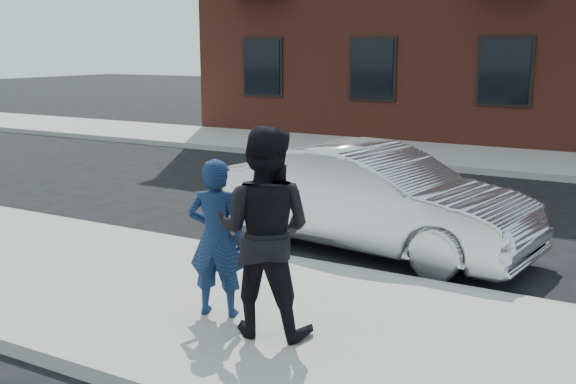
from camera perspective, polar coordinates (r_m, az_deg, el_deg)
The scene contains 8 objects.
ground at distance 7.58m, azimuth -5.12°, elevation -9.73°, with size 100.00×100.00×0.00m, color black.
near_sidewalk at distance 7.37m, azimuth -6.25°, elevation -9.80°, with size 50.00×3.50×0.15m, color gray.
near_curb at distance 8.80m, azimuth 0.62°, elevation -6.04°, with size 50.00×0.10×0.15m, color #999691.
far_sidewalk at distance 17.71m, azimuth 15.96°, elevation 2.75°, with size 50.00×3.50×0.15m, color gray.
far_curb at distance 15.99m, azimuth 14.42°, elevation 1.86°, with size 50.00×0.10×0.15m, color #999691.
silver_sedan at distance 9.49m, azimuth 7.26°, elevation -0.60°, with size 1.57×4.50×1.48m, color silver.
man_hoodie at distance 6.78m, azimuth -6.08°, elevation -3.89°, with size 0.67×0.54×1.61m.
man_peacoat at distance 6.28m, azimuth -2.05°, elevation -3.37°, with size 1.10×0.94×1.98m.
Camera 1 is at (4.03, -5.78, 2.82)m, focal length 42.00 mm.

